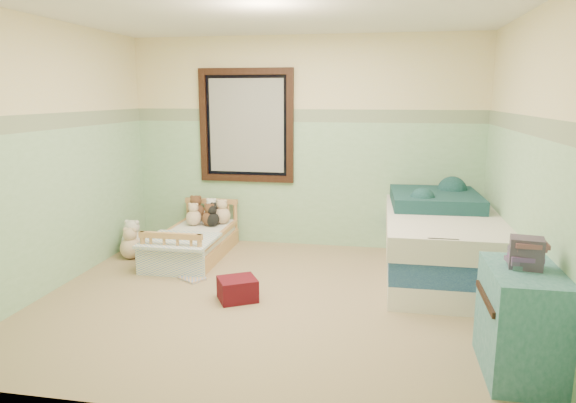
% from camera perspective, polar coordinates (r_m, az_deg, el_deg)
% --- Properties ---
extents(floor, '(4.20, 3.60, 0.02)m').
position_cam_1_polar(floor, '(4.80, -1.64, -10.68)').
color(floor, '#987C59').
rests_on(floor, ground).
extents(ceiling, '(4.20, 3.60, 0.02)m').
position_cam_1_polar(ceiling, '(4.50, -1.84, 20.54)').
color(ceiling, white).
rests_on(ceiling, wall_back).
extents(wall_back, '(4.20, 0.04, 2.50)m').
position_cam_1_polar(wall_back, '(6.24, 1.75, 6.45)').
color(wall_back, beige).
rests_on(wall_back, floor).
extents(wall_front, '(4.20, 0.04, 2.50)m').
position_cam_1_polar(wall_front, '(2.77, -9.58, -0.26)').
color(wall_front, beige).
rests_on(wall_front, floor).
extents(wall_left, '(0.04, 3.60, 2.50)m').
position_cam_1_polar(wall_left, '(5.33, -24.47, 4.53)').
color(wall_left, beige).
rests_on(wall_left, floor).
extents(wall_right, '(0.04, 3.60, 2.50)m').
position_cam_1_polar(wall_right, '(4.53, 25.25, 3.38)').
color(wall_right, beige).
rests_on(wall_right, floor).
extents(wainscot_mint, '(4.20, 0.01, 1.50)m').
position_cam_1_polar(wainscot_mint, '(6.29, 1.71, 1.90)').
color(wainscot_mint, '#87B887').
rests_on(wainscot_mint, floor).
extents(border_strip, '(4.20, 0.01, 0.15)m').
position_cam_1_polar(border_strip, '(6.21, 1.75, 9.43)').
color(border_strip, '#3F6142').
rests_on(border_strip, wall_back).
extents(window_frame, '(1.16, 0.06, 1.36)m').
position_cam_1_polar(window_frame, '(6.33, -4.63, 8.30)').
color(window_frame, black).
rests_on(window_frame, wall_back).
extents(window_blinds, '(0.92, 0.01, 1.12)m').
position_cam_1_polar(window_blinds, '(6.34, -4.61, 8.31)').
color(window_blinds, '#B0AFAD').
rests_on(window_blinds, window_frame).
extents(toddler_bed_frame, '(0.67, 1.35, 0.17)m').
position_cam_1_polar(toddler_bed_frame, '(6.03, -10.28, -5.19)').
color(toddler_bed_frame, '#B87C4B').
rests_on(toddler_bed_frame, floor).
extents(toddler_mattress, '(0.62, 1.29, 0.12)m').
position_cam_1_polar(toddler_mattress, '(5.99, -10.33, -3.85)').
color(toddler_mattress, white).
rests_on(toddler_mattress, toddler_bed_frame).
extents(patchwork_quilt, '(0.73, 0.67, 0.03)m').
position_cam_1_polar(patchwork_quilt, '(5.60, -11.86, -4.22)').
color(patchwork_quilt, '#7A9DD1').
rests_on(patchwork_quilt, toddler_mattress).
extents(plush_bed_brown, '(0.22, 0.22, 0.22)m').
position_cam_1_polar(plush_bed_brown, '(6.46, -10.07, -1.18)').
color(plush_bed_brown, brown).
rests_on(plush_bed_brown, toddler_mattress).
extents(plush_bed_white, '(0.20, 0.20, 0.20)m').
position_cam_1_polar(plush_bed_white, '(6.39, -8.39, -1.34)').
color(plush_bed_white, white).
rests_on(plush_bed_white, toddler_mattress).
extents(plush_bed_tan, '(0.18, 0.18, 0.18)m').
position_cam_1_polar(plush_bed_tan, '(6.24, -10.34, -1.78)').
color(plush_bed_tan, beige).
rests_on(plush_bed_tan, toddler_mattress).
extents(plush_bed_dark, '(0.17, 0.17, 0.17)m').
position_cam_1_polar(plush_bed_dark, '(6.17, -8.33, -1.95)').
color(plush_bed_dark, black).
rests_on(plush_bed_dark, toddler_mattress).
extents(plush_floor_cream, '(0.27, 0.27, 0.27)m').
position_cam_1_polar(plush_floor_cream, '(6.33, -16.71, -4.26)').
color(plush_floor_cream, silver).
rests_on(plush_floor_cream, floor).
extents(plush_floor_tan, '(0.24, 0.24, 0.24)m').
position_cam_1_polar(plush_floor_tan, '(6.12, -16.91, -4.93)').
color(plush_floor_tan, beige).
rests_on(plush_floor_tan, floor).
extents(twin_bed_frame, '(1.06, 2.12, 0.22)m').
position_cam_1_polar(twin_bed_frame, '(5.59, 16.32, -6.60)').
color(twin_bed_frame, white).
rests_on(twin_bed_frame, floor).
extents(twin_boxspring, '(1.06, 2.12, 0.22)m').
position_cam_1_polar(twin_boxspring, '(5.52, 16.45, -4.43)').
color(twin_boxspring, navy).
rests_on(twin_boxspring, twin_bed_frame).
extents(twin_mattress, '(1.10, 2.16, 0.22)m').
position_cam_1_polar(twin_mattress, '(5.47, 16.58, -2.22)').
color(twin_mattress, silver).
rests_on(twin_mattress, twin_boxspring).
extents(teal_blanket, '(0.94, 0.99, 0.14)m').
position_cam_1_polar(teal_blanket, '(5.72, 15.88, 0.26)').
color(teal_blanket, '#0C2C2C').
rests_on(teal_blanket, twin_mattress).
extents(dresser, '(0.45, 0.72, 0.72)m').
position_cam_1_polar(dresser, '(3.79, 24.27, -12.01)').
color(dresser, '#27646A').
rests_on(dresser, floor).
extents(book_stack, '(0.23, 0.19, 0.20)m').
position_cam_1_polar(book_stack, '(3.67, 24.76, -5.16)').
color(book_stack, '#472C2B').
rests_on(book_stack, dresser).
extents(red_pillow, '(0.42, 0.41, 0.20)m').
position_cam_1_polar(red_pillow, '(4.74, -5.58, -9.58)').
color(red_pillow, maroon).
rests_on(red_pillow, floor).
extents(floor_book, '(0.31, 0.29, 0.02)m').
position_cam_1_polar(floor_book, '(5.33, -10.50, -8.32)').
color(floor_book, '#F0AA4E').
rests_on(floor_book, floor).
extents(extra_plush_0, '(0.20, 0.20, 0.20)m').
position_cam_1_polar(extra_plush_0, '(6.28, -7.27, -1.53)').
color(extra_plush_0, beige).
rests_on(extra_plush_0, toddler_mattress).
extents(extra_plush_1, '(0.18, 0.18, 0.18)m').
position_cam_1_polar(extra_plush_1, '(6.20, -8.63, -1.84)').
color(extra_plush_1, brown).
rests_on(extra_plush_1, toddler_mattress).
extents(extra_plush_2, '(0.16, 0.16, 0.16)m').
position_cam_1_polar(extra_plush_2, '(6.35, -7.67, -1.57)').
color(extra_plush_2, black).
rests_on(extra_plush_2, toddler_mattress).
extents(extra_plush_3, '(0.17, 0.17, 0.17)m').
position_cam_1_polar(extra_plush_3, '(6.31, -7.98, -1.61)').
color(extra_plush_3, black).
rests_on(extra_plush_3, toddler_mattress).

